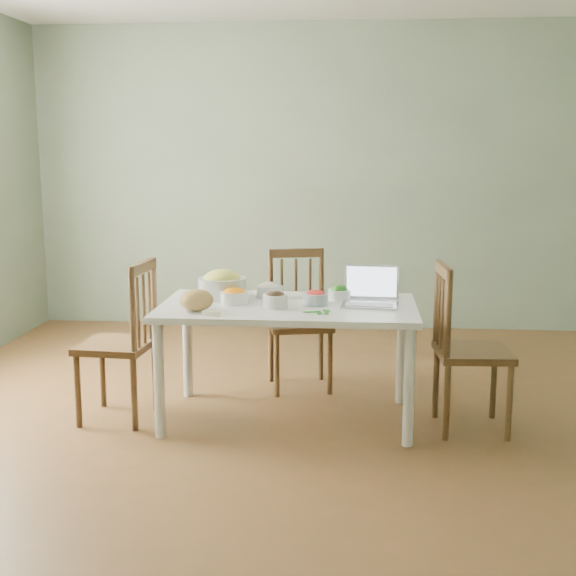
# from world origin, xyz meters

# --- Properties ---
(floor) EXTENTS (5.00, 5.00, 0.00)m
(floor) POSITION_xyz_m (0.00, 0.00, 0.00)
(floor) COLOR #51381B
(floor) RESTS_ON ground
(wall_back) EXTENTS (5.00, 0.00, 2.70)m
(wall_back) POSITION_xyz_m (0.00, 2.50, 1.35)
(wall_back) COLOR gray
(wall_back) RESTS_ON ground
(wall_front) EXTENTS (5.00, 0.00, 2.70)m
(wall_front) POSITION_xyz_m (0.00, -2.50, 1.35)
(wall_front) COLOR gray
(wall_front) RESTS_ON ground
(dining_table) EXTENTS (1.51, 0.85, 0.71)m
(dining_table) POSITION_xyz_m (0.02, 0.02, 0.35)
(dining_table) COLOR white
(dining_table) RESTS_ON floor
(chair_far) EXTENTS (0.49, 0.48, 0.94)m
(chair_far) POSITION_xyz_m (0.04, 0.64, 0.47)
(chair_far) COLOR #3C250D
(chair_far) RESTS_ON floor
(chair_left) EXTENTS (0.44, 0.46, 0.97)m
(chair_left) POSITION_xyz_m (-1.01, -0.06, 0.48)
(chair_left) COLOR #3C250D
(chair_left) RESTS_ON floor
(chair_right) EXTENTS (0.44, 0.45, 0.97)m
(chair_right) POSITION_xyz_m (1.09, -0.04, 0.49)
(chair_right) COLOR #3C250D
(chair_right) RESTS_ON floor
(bread_boule) EXTENTS (0.25, 0.25, 0.12)m
(bread_boule) POSITION_xyz_m (-0.49, -0.19, 0.77)
(bread_boule) COLOR #AE874F
(bread_boule) RESTS_ON dining_table
(butter_stick) EXTENTS (0.11, 0.05, 0.03)m
(butter_stick) POSITION_xyz_m (-0.38, -0.32, 0.72)
(butter_stick) COLOR #FEEEC9
(butter_stick) RESTS_ON dining_table
(bowl_squash) EXTENTS (0.36, 0.36, 0.17)m
(bowl_squash) POSITION_xyz_m (-0.41, 0.19, 0.79)
(bowl_squash) COLOR gold
(bowl_squash) RESTS_ON dining_table
(bowl_carrot) EXTENTS (0.17, 0.17, 0.09)m
(bowl_carrot) POSITION_xyz_m (-0.30, 0.03, 0.76)
(bowl_carrot) COLOR #FF8500
(bowl_carrot) RESTS_ON dining_table
(bowl_onion) EXTENTS (0.21, 0.21, 0.09)m
(bowl_onion) POSITION_xyz_m (-0.11, 0.23, 0.76)
(bowl_onion) COLOR silver
(bowl_onion) RESTS_ON dining_table
(bowl_mushroom) EXTENTS (0.18, 0.18, 0.09)m
(bowl_mushroom) POSITION_xyz_m (-0.05, -0.06, 0.76)
(bowl_mushroom) COLOR black
(bowl_mushroom) RESTS_ON dining_table
(bowl_redpep) EXTENTS (0.19, 0.19, 0.09)m
(bowl_redpep) POSITION_xyz_m (0.18, 0.03, 0.75)
(bowl_redpep) COLOR #E33146
(bowl_redpep) RESTS_ON dining_table
(bowl_broccoli) EXTENTS (0.17, 0.17, 0.09)m
(bowl_broccoli) POSITION_xyz_m (0.32, 0.19, 0.75)
(bowl_broccoli) COLOR #134113
(bowl_broccoli) RESTS_ON dining_table
(flatbread) EXTENTS (0.20, 0.20, 0.02)m
(flatbread) POSITION_xyz_m (0.35, 0.35, 0.72)
(flatbread) COLOR #DBB278
(flatbread) RESTS_ON dining_table
(basil_bunch) EXTENTS (0.18, 0.18, 0.02)m
(basil_bunch) POSITION_xyz_m (0.20, -0.18, 0.72)
(basil_bunch) COLOR #35792B
(basil_bunch) RESTS_ON dining_table
(laptop) EXTENTS (0.35, 0.29, 0.23)m
(laptop) POSITION_xyz_m (0.50, 0.03, 0.82)
(laptop) COLOR silver
(laptop) RESTS_ON dining_table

